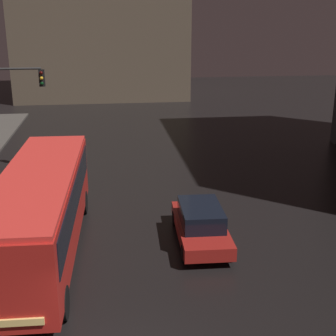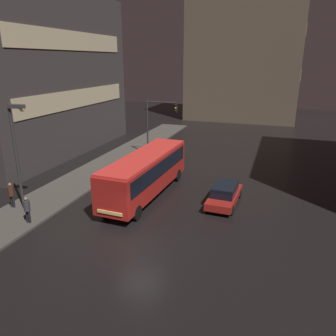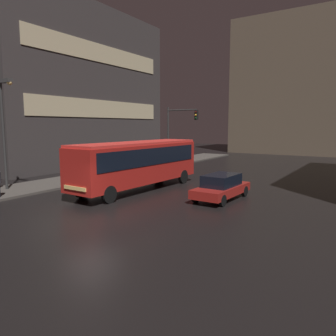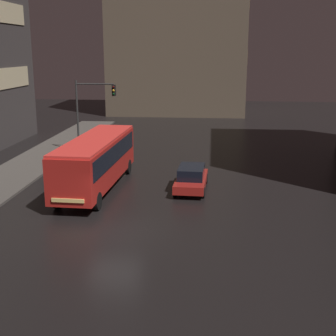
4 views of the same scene
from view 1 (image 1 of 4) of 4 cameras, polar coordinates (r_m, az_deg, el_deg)
building_far_backdrop at (r=54.06m, az=-8.29°, el=19.59°), size 18.07×12.00×20.41m
bus_near at (r=17.20m, az=-15.27°, el=-4.39°), size 2.94×10.72×3.23m
car_taxi at (r=18.19m, az=4.00°, el=-6.76°), size 2.00×4.59×1.48m
traffic_light_main at (r=26.74m, az=-19.14°, el=7.81°), size 3.35×0.35×6.08m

